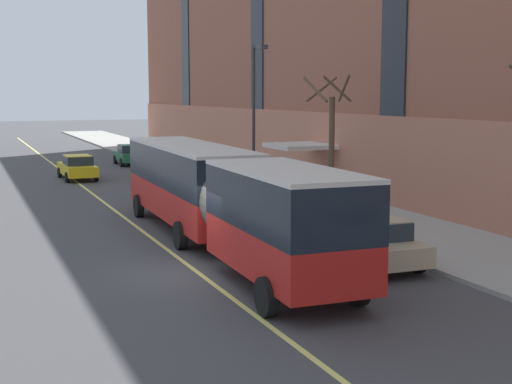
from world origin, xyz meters
The scene contains 12 objects.
ground_plane centered at (0.00, 0.00, 0.00)m, with size 260.00×260.00×0.00m, color #424244.
sidewalk centered at (9.20, 3.00, 0.07)m, with size 5.65×160.00×0.15m, color #9E9B93.
city_bus centered at (1.43, 3.01, 2.01)m, with size 3.26×18.54×3.45m.
parked_car_green_0 centered at (5.15, 33.87, 0.78)m, with size 2.04×4.31×1.56m.
parked_car_silver_1 centered at (5.30, 10.10, 0.78)m, with size 1.93×4.74×1.56m.
parked_car_champagne_3 centered at (5.14, -1.22, 0.78)m, with size 1.99×4.45×1.56m.
parked_car_white_4 centered at (5.16, 20.47, 0.79)m, with size 2.11×4.82×1.56m.
taxi_cab centered at (0.01, 25.88, 0.78)m, with size 2.09×4.80×1.56m.
street_tree_far_uptown centered at (9.18, 9.08, 3.40)m, with size 1.87×2.09×6.17m.
street_lamp centered at (6.97, 12.95, 4.79)m, with size 0.36×1.48×7.68m.
fire_hydrant centered at (6.87, 5.10, 0.49)m, with size 0.42×0.24×0.72m.
lane_centerline centered at (-0.27, 3.00, 0.00)m, with size 0.16×140.00×0.01m, color #E0D66B.
Camera 1 is at (-6.76, -20.30, 5.44)m, focal length 50.00 mm.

